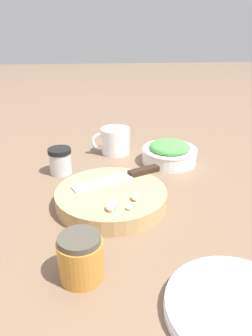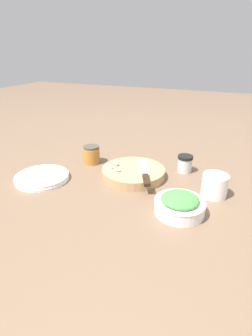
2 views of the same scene
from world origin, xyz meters
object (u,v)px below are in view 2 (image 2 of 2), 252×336
Objects in this scene: cutting_board at (133,173)px; plate_stack at (42,177)px; chef_knife at (145,173)px; honey_jar at (91,155)px; garlic_cloves at (116,165)px; coffee_mug at (215,185)px; herb_bowl at (180,204)px; spice_jar at (185,164)px.

plate_stack is at bearing 27.29° from cutting_board.
honey_jar reaches higher than chef_knife.
cutting_board is at bearing -170.22° from garlic_cloves.
coffee_mug and honey_jar have the same top height.
honey_jar reaches higher than plate_stack.
garlic_cloves is 0.34m from herb_bowl.
herb_bowl is at bearing -66.20° from chef_knife.
honey_jar is (0.40, 0.07, 0.00)m from spice_jar.
plate_stack is (0.54, -0.01, -0.02)m from herb_bowl.
honey_jar is (0.53, -0.08, -0.00)m from coffee_mug.
cutting_board is at bearing -4.50° from coffee_mug.
chef_knife is 3.06× the size of spice_jar.
garlic_cloves is 0.35× the size of plate_stack.
spice_jar reaches higher than herb_bowl.
spice_jar is 0.41m from honey_jar.
cutting_board is 2.11× the size of coffee_mug.
cutting_board is at bearing -38.44° from herb_bowl.
coffee_mug is 0.57× the size of plate_stack.
garlic_cloves is at bearing -1.84° from coffee_mug.
coffee_mug is (-0.31, 0.02, 0.02)m from cutting_board.
cutting_board is 0.22m from spice_jar.
chef_knife is 1.83× the size of coffee_mug.
chef_knife is at bearing -160.64° from plate_stack.
cutting_board is 0.31m from coffee_mug.
herb_bowl is 2.02× the size of honey_jar.
spice_jar is at bearing -49.02° from coffee_mug.
herb_bowl is 0.54m from plate_stack.
spice_jar is at bearing 28.72° from chef_knife.
chef_knife reaches higher than plate_stack.
cutting_board is at bearing -152.71° from plate_stack.
chef_knife is 1.36× the size of herb_bowl.
honey_jar reaches higher than herb_bowl.
chef_knife is 0.22m from herb_bowl.
spice_jar reaches higher than cutting_board.
herb_bowl is 2.25× the size of spice_jar.
chef_knife is at bearing 53.53° from spice_jar.
garlic_cloves is 1.04× the size of spice_jar.
herb_bowl is (-0.17, 0.15, -0.01)m from chef_knife.
chef_knife is at bearing 162.34° from honey_jar.
garlic_cloves is 0.29m from plate_stack.
honey_jar is at bearing -27.80° from herb_bowl.
cutting_board is 1.57× the size of herb_bowl.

